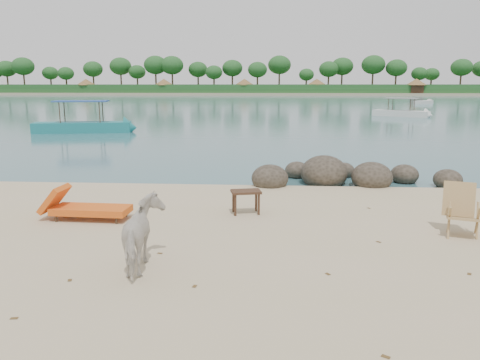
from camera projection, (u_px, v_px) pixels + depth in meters
The scene contains 12 objects.
water at pixel (269, 100), 96.28m from camera, with size 400.00×400.00×0.00m, color #346169.
far_shore at pixel (270, 93), 174.48m from camera, with size 420.00×90.00×1.40m, color tan.
far_scenery at pixel (270, 84), 141.30m from camera, with size 420.00×18.00×9.50m.
boulders at pixel (340, 176), 14.63m from camera, with size 6.38×2.91×1.10m.
cow at pixel (144, 236), 7.63m from camera, with size 0.63×1.39×1.17m, color silver.
side_table at pixel (246, 203), 10.98m from camera, with size 0.68×0.44×0.55m, color #312313, non-canonical shape.
lounge_chair at pixel (91, 207), 10.51m from camera, with size 2.14×0.75×0.64m, color orange, non-canonical shape.
deck_chair at pixel (464, 212), 9.30m from camera, with size 0.66×0.73×1.04m, color #A07B50, non-canonical shape.
boat_near at pixel (81, 106), 30.21m from camera, with size 6.86×1.54×3.33m, color #1B7579, non-canonical shape.
boat_mid at pixel (402, 101), 45.46m from camera, with size 5.98×1.35×2.92m, color silver, non-canonical shape.
boat_far at pixel (424, 102), 75.82m from camera, with size 5.33×1.20×0.62m, color silver, non-canonical shape.
dead_leaves at pixel (263, 274), 7.57m from camera, with size 8.24×6.64×0.00m.
Camera 1 is at (0.78, -7.83, 3.01)m, focal length 35.00 mm.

